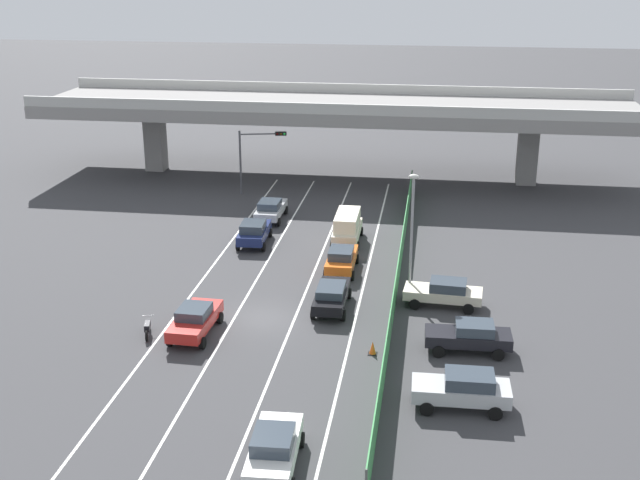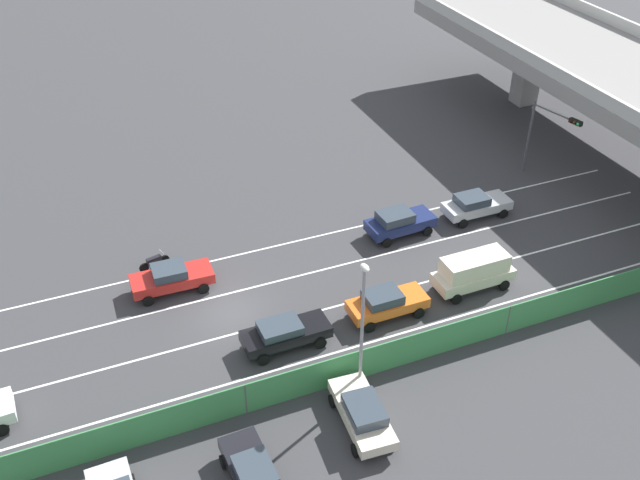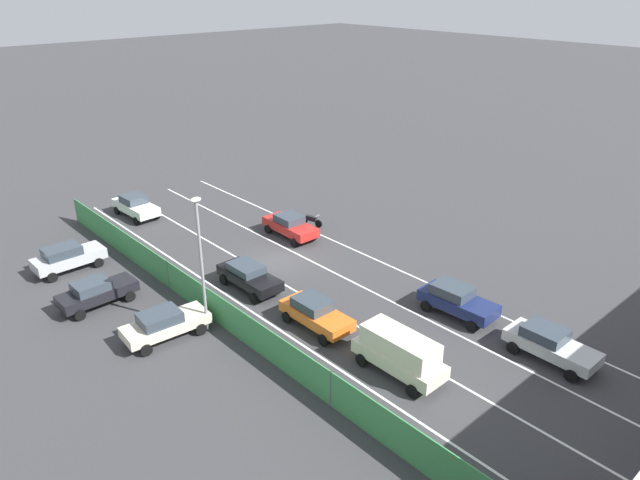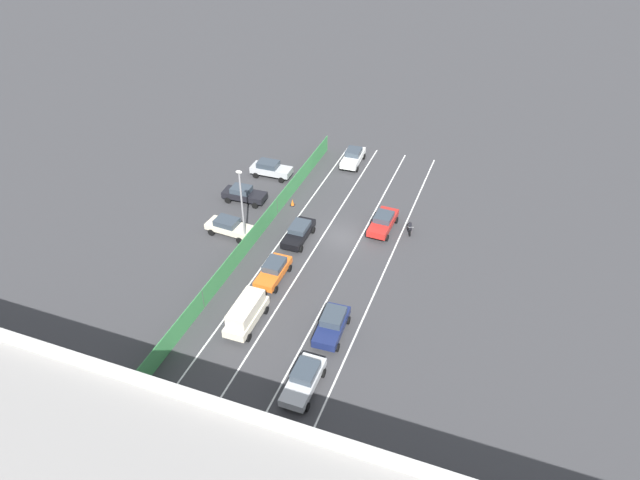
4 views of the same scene
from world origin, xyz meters
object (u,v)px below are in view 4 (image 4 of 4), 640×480
(car_sedan_navy, at_px, (332,324))
(street_lamp, at_px, (242,201))
(traffic_light, at_px, (299,449))
(traffic_cone, at_px, (292,203))
(parked_sedan_dark, at_px, (244,194))
(car_sedan_silver, at_px, (304,379))
(parked_sedan_cream, at_px, (229,226))
(car_hatchback_white, at_px, (353,157))
(motorcycle, at_px, (410,228))
(car_taxi_orange, at_px, (273,270))
(car_sedan_black, at_px, (299,232))
(car_van_cream, at_px, (246,312))
(parked_wagon_silver, at_px, (271,169))
(car_sedan_red, at_px, (383,222))

(car_sedan_navy, bearing_deg, street_lamp, -35.46)
(traffic_light, xyz_separation_m, traffic_cone, (12.32, -28.32, -3.61))
(parked_sedan_dark, xyz_separation_m, traffic_cone, (-4.92, -1.02, -0.57))
(car_sedan_silver, relative_size, parked_sedan_cream, 0.98)
(car_hatchback_white, bearing_deg, traffic_light, 103.43)
(car_sedan_silver, distance_m, motorcycle, 21.01)
(car_sedan_navy, distance_m, parked_sedan_dark, 20.70)
(car_taxi_orange, height_order, car_hatchback_white, car_hatchback_white)
(car_taxi_orange, distance_m, street_lamp, 6.96)
(car_sedan_black, height_order, traffic_cone, car_sedan_black)
(car_sedan_black, xyz_separation_m, motorcycle, (-9.38, -4.88, -0.42))
(car_van_cream, height_order, traffic_cone, car_van_cream)
(parked_sedan_dark, xyz_separation_m, street_lamp, (-3.35, 6.50, 3.72))
(car_taxi_orange, xyz_separation_m, car_sedan_black, (0.14, -5.97, -0.03))
(parked_sedan_cream, xyz_separation_m, street_lamp, (-2.06, 0.83, 3.73))
(car_taxi_orange, relative_size, parked_wagon_silver, 0.99)
(parked_sedan_dark, height_order, traffic_light, traffic_light)
(car_taxi_orange, xyz_separation_m, parked_sedan_cream, (6.61, -4.56, -0.02))
(traffic_cone, bearing_deg, car_taxi_orange, 104.84)
(car_sedan_silver, distance_m, parked_sedan_dark, 24.98)
(car_taxi_orange, xyz_separation_m, traffic_light, (-9.34, 17.07, 3.04))
(car_sedan_silver, distance_m, parked_wagon_silver, 29.50)
(car_sedan_navy, relative_size, parked_sedan_dark, 1.01)
(parked_sedan_dark, bearing_deg, car_sedan_silver, 125.91)
(car_sedan_silver, distance_m, street_lamp, 18.17)
(car_sedan_red, bearing_deg, car_taxi_orange, 56.96)
(car_sedan_black, height_order, motorcycle, car_sedan_black)
(car_sedan_black, relative_size, motorcycle, 2.43)
(car_sedan_red, bearing_deg, car_van_cream, 68.17)
(car_hatchback_white, relative_size, traffic_light, 0.84)
(parked_sedan_cream, bearing_deg, car_sedan_navy, 146.39)
(car_sedan_silver, xyz_separation_m, parked_wagon_silver, (14.20, -25.85, 0.06))
(car_hatchback_white, relative_size, car_van_cream, 0.98)
(traffic_cone, bearing_deg, car_sedan_black, 118.33)
(parked_wagon_silver, bearing_deg, car_hatchback_white, -142.53)
(car_sedan_black, height_order, street_lamp, street_lamp)
(motorcycle, height_order, parked_sedan_dark, parked_sedan_dark)
(parked_wagon_silver, distance_m, street_lamp, 12.99)
(car_taxi_orange, height_order, traffic_light, traffic_light)
(car_sedan_silver, xyz_separation_m, car_hatchback_white, (6.66, -31.64, 0.03))
(car_hatchback_white, distance_m, motorcycle, 14.14)
(car_sedan_red, distance_m, parked_sedan_dark, 14.62)
(car_taxi_orange, bearing_deg, parked_wagon_silver, -64.83)
(motorcycle, distance_m, street_lamp, 16.07)
(parked_sedan_cream, relative_size, traffic_light, 0.84)
(motorcycle, height_order, street_lamp, street_lamp)
(parked_sedan_cream, bearing_deg, car_sedan_red, -156.55)
(car_sedan_silver, height_order, street_lamp, street_lamp)
(car_hatchback_white, relative_size, parked_wagon_silver, 1.04)
(car_taxi_orange, xyz_separation_m, parked_sedan_dark, (7.90, -10.23, -0.01))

